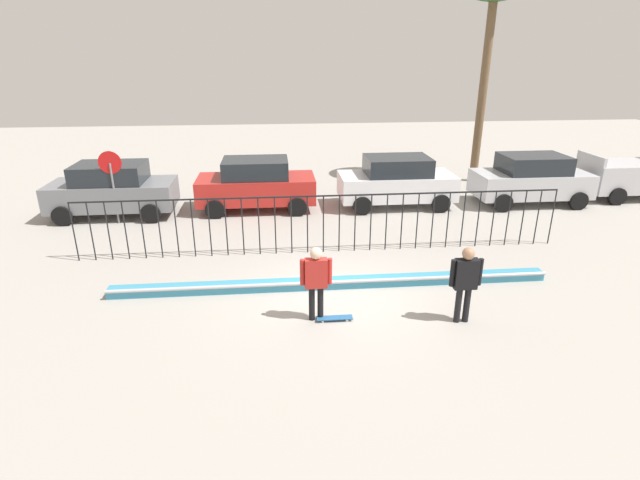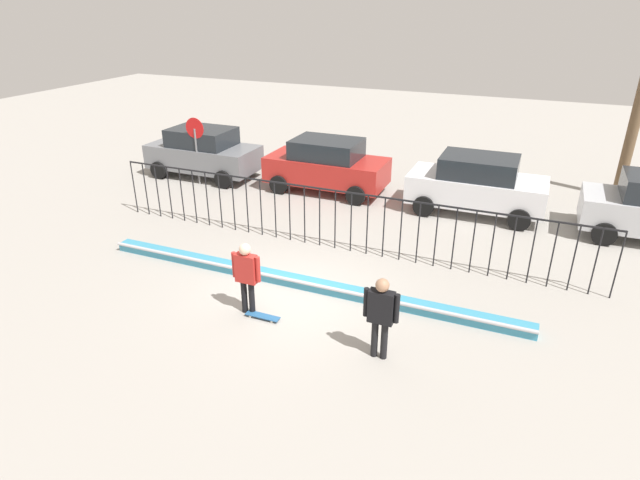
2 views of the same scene
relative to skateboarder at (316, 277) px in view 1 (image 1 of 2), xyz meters
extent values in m
plane|color=#9E9991|center=(0.56, 1.04, -1.03)|extent=(60.00, 60.00, 0.00)
cube|color=teal|center=(0.56, 1.54, -0.92)|extent=(11.00, 0.36, 0.22)
cylinder|color=#B2B2B7|center=(0.56, 1.36, -0.81)|extent=(11.00, 0.09, 0.09)
cylinder|color=black|center=(-6.44, 3.88, -0.16)|extent=(0.04, 0.04, 1.74)
cylinder|color=black|center=(-5.98, 3.88, -0.16)|extent=(0.04, 0.04, 1.74)
cylinder|color=black|center=(-5.51, 3.88, -0.16)|extent=(0.04, 0.04, 1.74)
cylinder|color=black|center=(-5.04, 3.88, -0.16)|extent=(0.04, 0.04, 1.74)
cylinder|color=black|center=(-4.58, 3.88, -0.16)|extent=(0.04, 0.04, 1.74)
cylinder|color=black|center=(-4.11, 3.88, -0.16)|extent=(0.04, 0.04, 1.74)
cylinder|color=black|center=(-3.64, 3.88, -0.16)|extent=(0.04, 0.04, 1.74)
cylinder|color=black|center=(-3.18, 3.88, -0.16)|extent=(0.04, 0.04, 1.74)
cylinder|color=black|center=(-2.71, 3.88, -0.16)|extent=(0.04, 0.04, 1.74)
cylinder|color=black|center=(-2.24, 3.88, -0.16)|extent=(0.04, 0.04, 1.74)
cylinder|color=black|center=(-1.78, 3.88, -0.16)|extent=(0.04, 0.04, 1.74)
cylinder|color=black|center=(-1.31, 3.88, -0.16)|extent=(0.04, 0.04, 1.74)
cylinder|color=black|center=(-0.84, 3.88, -0.16)|extent=(0.04, 0.04, 1.74)
cylinder|color=black|center=(-0.38, 3.88, -0.16)|extent=(0.04, 0.04, 1.74)
cylinder|color=black|center=(0.09, 3.88, -0.16)|extent=(0.04, 0.04, 1.74)
cylinder|color=black|center=(0.56, 3.88, -0.16)|extent=(0.04, 0.04, 1.74)
cylinder|color=black|center=(1.02, 3.88, -0.16)|extent=(0.04, 0.04, 1.74)
cylinder|color=black|center=(1.49, 3.88, -0.16)|extent=(0.04, 0.04, 1.74)
cylinder|color=black|center=(1.96, 3.88, -0.16)|extent=(0.04, 0.04, 1.74)
cylinder|color=black|center=(2.42, 3.88, -0.16)|extent=(0.04, 0.04, 1.74)
cylinder|color=black|center=(2.89, 3.88, -0.16)|extent=(0.04, 0.04, 1.74)
cylinder|color=black|center=(3.36, 3.88, -0.16)|extent=(0.04, 0.04, 1.74)
cylinder|color=black|center=(3.82, 3.88, -0.16)|extent=(0.04, 0.04, 1.74)
cylinder|color=black|center=(4.29, 3.88, -0.16)|extent=(0.04, 0.04, 1.74)
cylinder|color=black|center=(4.76, 3.88, -0.16)|extent=(0.04, 0.04, 1.74)
cylinder|color=black|center=(5.22, 3.88, -0.16)|extent=(0.04, 0.04, 1.74)
cylinder|color=black|center=(5.69, 3.88, -0.16)|extent=(0.04, 0.04, 1.74)
cylinder|color=black|center=(6.16, 3.88, -0.16)|extent=(0.04, 0.04, 1.74)
cylinder|color=black|center=(6.62, 3.88, -0.16)|extent=(0.04, 0.04, 1.74)
cylinder|color=black|center=(7.09, 3.88, -0.16)|extent=(0.04, 0.04, 1.74)
cylinder|color=black|center=(7.56, 3.88, -0.16)|extent=(0.04, 0.04, 1.74)
cube|color=black|center=(0.56, 3.88, 0.69)|extent=(14.00, 0.04, 0.04)
cylinder|color=black|center=(-0.10, 0.00, -0.63)|extent=(0.13, 0.13, 0.80)
cylinder|color=black|center=(0.10, 0.00, -0.63)|extent=(0.13, 0.13, 0.80)
cube|color=#B22823|center=(0.00, 0.00, 0.10)|extent=(0.49, 0.21, 0.66)
sphere|color=beige|center=(0.00, 0.00, 0.56)|extent=(0.26, 0.26, 0.26)
cylinder|color=#B22823|center=(-0.29, 0.00, 0.13)|extent=(0.10, 0.10, 0.59)
cylinder|color=#B22823|center=(0.29, 0.00, 0.13)|extent=(0.10, 0.10, 0.59)
cube|color=#26598C|center=(0.40, -0.09, -0.97)|extent=(0.80, 0.20, 0.02)
cylinder|color=silver|center=(0.67, -0.02, -1.00)|extent=(0.05, 0.03, 0.05)
cylinder|color=silver|center=(0.67, -0.17, -1.00)|extent=(0.05, 0.03, 0.05)
cylinder|color=silver|center=(0.13, -0.02, -1.00)|extent=(0.05, 0.03, 0.05)
cylinder|color=silver|center=(0.13, -0.17, -1.00)|extent=(0.05, 0.03, 0.05)
cylinder|color=black|center=(3.08, -0.40, -0.62)|extent=(0.14, 0.14, 0.82)
cylinder|color=black|center=(3.27, -0.40, -0.62)|extent=(0.14, 0.14, 0.82)
cube|color=black|center=(3.17, -0.40, 0.12)|extent=(0.50, 0.21, 0.67)
sphere|color=#A87A5B|center=(3.17, -0.40, 0.59)|extent=(0.27, 0.27, 0.27)
cylinder|color=black|center=(2.87, -0.40, 0.16)|extent=(0.11, 0.11, 0.60)
cylinder|color=black|center=(3.47, -0.40, 0.16)|extent=(0.11, 0.11, 0.60)
cube|color=slate|center=(-6.57, 7.99, -0.24)|extent=(4.30, 1.90, 0.90)
cube|color=#1E2328|center=(-6.57, 7.99, 0.54)|extent=(2.37, 1.71, 0.66)
cylinder|color=black|center=(-5.11, 8.94, -0.69)|extent=(0.68, 0.22, 0.68)
cylinder|color=black|center=(-5.11, 7.04, -0.69)|extent=(0.68, 0.22, 0.68)
cylinder|color=black|center=(-8.04, 8.94, -0.69)|extent=(0.68, 0.22, 0.68)
cylinder|color=black|center=(-8.04, 7.04, -0.69)|extent=(0.68, 0.22, 0.68)
cube|color=#B2231E|center=(-1.50, 8.27, -0.24)|extent=(4.30, 1.90, 0.90)
cube|color=#1E2328|center=(-1.50, 8.27, 0.54)|extent=(2.37, 1.71, 0.66)
cylinder|color=black|center=(-0.03, 9.22, -0.69)|extent=(0.68, 0.22, 0.68)
cylinder|color=black|center=(-0.03, 7.32, -0.69)|extent=(0.68, 0.22, 0.68)
cylinder|color=black|center=(-2.96, 9.22, -0.69)|extent=(0.68, 0.22, 0.68)
cylinder|color=black|center=(-2.96, 7.32, -0.69)|extent=(0.68, 0.22, 0.68)
cube|color=silver|center=(3.78, 8.18, -0.24)|extent=(4.30, 1.90, 0.90)
cube|color=#1E2328|center=(3.78, 8.18, 0.54)|extent=(2.37, 1.71, 0.66)
cylinder|color=black|center=(5.24, 9.13, -0.69)|extent=(0.68, 0.22, 0.68)
cylinder|color=black|center=(5.24, 7.23, -0.69)|extent=(0.68, 0.22, 0.68)
cylinder|color=black|center=(2.31, 9.13, -0.69)|extent=(0.68, 0.22, 0.68)
cylinder|color=black|center=(2.31, 7.23, -0.69)|extent=(0.68, 0.22, 0.68)
cube|color=#B7BABF|center=(9.01, 8.02, -0.24)|extent=(4.30, 1.90, 0.90)
cube|color=#1E2328|center=(9.01, 8.02, 0.54)|extent=(2.37, 1.71, 0.66)
cylinder|color=black|center=(10.47, 8.97, -0.69)|extent=(0.68, 0.22, 0.68)
cylinder|color=black|center=(10.47, 7.07, -0.69)|extent=(0.68, 0.22, 0.68)
cylinder|color=black|center=(7.55, 8.97, -0.69)|extent=(0.68, 0.22, 0.68)
cylinder|color=black|center=(7.55, 7.07, -0.69)|extent=(0.68, 0.22, 0.68)
cube|color=#B7B7BC|center=(11.62, 8.45, 0.59)|extent=(0.12, 1.75, 0.36)
cylinder|color=black|center=(12.31, 9.40, -0.69)|extent=(0.68, 0.22, 0.68)
cylinder|color=black|center=(12.31, 7.50, -0.69)|extent=(0.68, 0.22, 0.68)
cylinder|color=slate|center=(-6.24, 7.12, 0.02)|extent=(0.07, 0.07, 2.10)
cylinder|color=red|center=(-6.24, 7.14, 1.09)|extent=(0.76, 0.02, 0.76)
cylinder|color=brown|center=(8.25, 11.68, 2.68)|extent=(0.36, 0.36, 7.42)
camera|label=1|loc=(-0.82, -9.49, 4.57)|focal=27.47mm
camera|label=2|loc=(5.43, -8.71, 5.49)|focal=29.66mm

